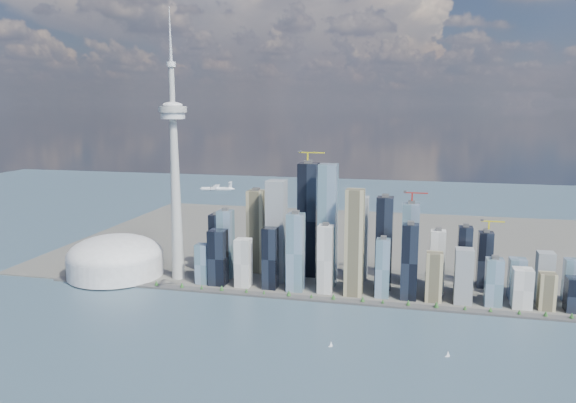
% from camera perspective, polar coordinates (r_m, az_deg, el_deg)
% --- Properties ---
extents(ground, '(4000.00, 4000.00, 0.00)m').
position_cam_1_polar(ground, '(852.07, -0.71, -15.53)').
color(ground, '#375160').
rests_on(ground, ground).
extents(seawall, '(1100.00, 22.00, 4.00)m').
position_cam_1_polar(seawall, '(1077.30, 2.53, -9.85)').
color(seawall, '#383838').
rests_on(seawall, ground).
extents(land, '(1400.00, 900.00, 3.00)m').
position_cam_1_polar(land, '(1503.57, 5.72, -4.18)').
color(land, '#4C4C47').
rests_on(land, ground).
extents(shoreline_trees, '(960.53, 7.20, 8.80)m').
position_cam_1_polar(shoreline_trees, '(1075.03, 2.53, -9.51)').
color(shoreline_trees, '#3F2D1E').
rests_on(shoreline_trees, seawall).
extents(skyscraper_cluster, '(736.00, 142.00, 267.20)m').
position_cam_1_polar(skyscraper_cluster, '(1127.06, 6.37, -4.70)').
color(skyscraper_cluster, black).
rests_on(skyscraper_cluster, land).
extents(needle_tower, '(56.00, 56.00, 550.50)m').
position_cam_1_polar(needle_tower, '(1170.25, -11.43, 3.32)').
color(needle_tower, '#A3A29D').
rests_on(needle_tower, land).
extents(dome_stadium, '(200.00, 200.00, 86.00)m').
position_cam_1_polar(dome_stadium, '(1262.32, -17.14, -5.54)').
color(dome_stadium, '#BABABA').
rests_on(dome_stadium, land).
extents(airplane, '(61.65, 54.80, 15.08)m').
position_cam_1_polar(airplane, '(974.51, -7.23, 1.33)').
color(airplane, white).
rests_on(airplane, ground).
extents(sailboat_west, '(6.62, 3.82, 9.36)m').
position_cam_1_polar(sailboat_west, '(885.54, 4.38, -14.32)').
color(sailboat_west, white).
rests_on(sailboat_west, ground).
extents(sailboat_east, '(6.99, 3.05, 9.66)m').
position_cam_1_polar(sailboat_east, '(883.46, 15.92, -14.74)').
color(sailboat_east, white).
rests_on(sailboat_east, ground).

